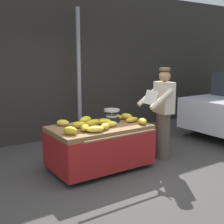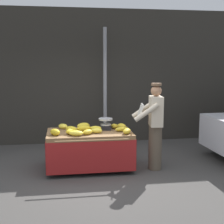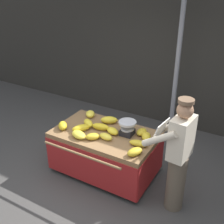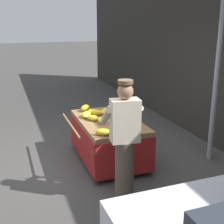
{
  "view_description": "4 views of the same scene",
  "coord_description": "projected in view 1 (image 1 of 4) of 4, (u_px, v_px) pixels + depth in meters",
  "views": [
    {
      "loc": [
        -2.66,
        -3.66,
        1.96
      ],
      "look_at": [
        0.07,
        0.44,
        1.0
      ],
      "focal_mm": 47.92,
      "sensor_mm": 36.0,
      "label": 1
    },
    {
      "loc": [
        -0.59,
        -5.58,
        2.1
      ],
      "look_at": [
        0.34,
        0.48,
        1.15
      ],
      "focal_mm": 51.25,
      "sensor_mm": 36.0,
      "label": 2
    },
    {
      "loc": [
        1.95,
        -2.74,
        3.08
      ],
      "look_at": [
        0.01,
        0.61,
        1.14
      ],
      "focal_mm": 45.05,
      "sensor_mm": 36.0,
      "label": 3
    },
    {
      "loc": [
        4.83,
        -1.1,
        2.46
      ],
      "look_at": [
        0.01,
        0.6,
        0.93
      ],
      "focal_mm": 50.24,
      "sensor_mm": 36.0,
      "label": 4
    }
  ],
  "objects": [
    {
      "name": "ground_plane",
      "position": [
        123.0,
        178.0,
        4.81
      ],
      "size": [
        60.0,
        60.0,
        0.0
      ],
      "primitive_type": "plane",
      "color": "#423F3D"
    },
    {
      "name": "weighing_scale",
      "position": [
        112.0,
        116.0,
        5.34
      ],
      "size": [
        0.28,
        0.28,
        0.23
      ],
      "color": "black",
      "rests_on": "banana_cart"
    },
    {
      "name": "back_wall",
      "position": [
        50.0,
        64.0,
        6.83
      ],
      "size": [
        16.0,
        0.24,
        3.48
      ],
      "primitive_type": "cube",
      "color": "#2D2B26",
      "rests_on": "ground"
    },
    {
      "name": "street_pole",
      "position": [
        79.0,
        76.0,
        6.68
      ],
      "size": [
        0.09,
        0.09,
        2.96
      ],
      "primitive_type": "cylinder",
      "color": "gray",
      "rests_on": "ground"
    },
    {
      "name": "banana_bunch_10",
      "position": [
        105.0,
        126.0,
        4.82
      ],
      "size": [
        0.26,
        0.25,
        0.1
      ],
      "primitive_type": "ellipsoid",
      "rotation": [
        0.0,
        0.0,
        2.31
      ],
      "color": "gold",
      "rests_on": "banana_cart"
    },
    {
      "name": "banana_bunch_3",
      "position": [
        117.0,
        117.0,
        5.56
      ],
      "size": [
        0.16,
        0.22,
        0.09
      ],
      "primitive_type": "ellipsoid",
      "rotation": [
        0.0,
        0.0,
        3.08
      ],
      "color": "gold",
      "rests_on": "banana_cart"
    },
    {
      "name": "banana_bunch_6",
      "position": [
        132.0,
        120.0,
        5.35
      ],
      "size": [
        0.3,
        0.16,
        0.09
      ],
      "primitive_type": "ellipsoid",
      "rotation": [
        0.0,
        0.0,
        1.72
      ],
      "color": "gold",
      "rests_on": "banana_cart"
    },
    {
      "name": "banana_bunch_5",
      "position": [
        93.0,
        123.0,
        5.05
      ],
      "size": [
        0.31,
        0.17,
        0.11
      ],
      "primitive_type": "ellipsoid",
      "rotation": [
        0.0,
        0.0,
        1.77
      ],
      "color": "gold",
      "rests_on": "banana_cart"
    },
    {
      "name": "banana_bunch_11",
      "position": [
        143.0,
        121.0,
        5.18
      ],
      "size": [
        0.23,
        0.28,
        0.11
      ],
      "primitive_type": "ellipsoid",
      "rotation": [
        0.0,
        0.0,
        2.68
      ],
      "color": "gold",
      "rests_on": "banana_cart"
    },
    {
      "name": "vendor_person",
      "position": [
        163.0,
        113.0,
        5.58
      ],
      "size": [
        0.61,
        0.56,
        1.71
      ],
      "color": "brown",
      "rests_on": "ground"
    },
    {
      "name": "banana_bunch_4",
      "position": [
        85.0,
        120.0,
        5.26
      ],
      "size": [
        0.32,
        0.26,
        0.12
      ],
      "primitive_type": "ellipsoid",
      "rotation": [
        0.0,
        0.0,
        2.04
      ],
      "color": "yellow",
      "rests_on": "banana_cart"
    },
    {
      "name": "banana_bunch_1",
      "position": [
        70.0,
        131.0,
        4.51
      ],
      "size": [
        0.25,
        0.26,
        0.12
      ],
      "primitive_type": "ellipsoid",
      "rotation": [
        0.0,
        0.0,
        0.67
      ],
      "color": "gold",
      "rests_on": "banana_cart"
    },
    {
      "name": "banana_bunch_13",
      "position": [
        79.0,
        125.0,
        4.92
      ],
      "size": [
        0.28,
        0.25,
        0.11
      ],
      "primitive_type": "ellipsoid",
      "rotation": [
        0.0,
        0.0,
        0.94
      ],
      "color": "yellow",
      "rests_on": "banana_cart"
    },
    {
      "name": "banana_cart",
      "position": [
        99.0,
        138.0,
        5.12
      ],
      "size": [
        1.67,
        1.2,
        0.76
      ],
      "color": "olive",
      "rests_on": "ground"
    },
    {
      "name": "banana_bunch_0",
      "position": [
        63.0,
        123.0,
        5.07
      ],
      "size": [
        0.26,
        0.27,
        0.1
      ],
      "primitive_type": "ellipsoid",
      "rotation": [
        0.0,
        0.0,
        0.63
      ],
      "color": "yellow",
      "rests_on": "banana_cart"
    },
    {
      "name": "banana_bunch_12",
      "position": [
        85.0,
        127.0,
        4.75
      ],
      "size": [
        0.28,
        0.32,
        0.11
      ],
      "primitive_type": "ellipsoid",
      "rotation": [
        0.0,
        0.0,
        2.51
      ],
      "color": "gold",
      "rests_on": "banana_cart"
    },
    {
      "name": "banana_bunch_9",
      "position": [
        111.0,
        124.0,
        5.0
      ],
      "size": [
        0.24,
        0.15,
        0.1
      ],
      "primitive_type": "ellipsoid",
      "rotation": [
        0.0,
        0.0,
        1.45
      ],
      "color": "yellow",
      "rests_on": "banana_cart"
    },
    {
      "name": "banana_bunch_2",
      "position": [
        95.0,
        129.0,
        4.65
      ],
      "size": [
        0.31,
        0.24,
        0.1
      ],
      "primitive_type": "ellipsoid",
      "rotation": [
        0.0,
        0.0,
        1.27
      ],
      "color": "yellow",
      "rests_on": "banana_cart"
    },
    {
      "name": "banana_bunch_7",
      "position": [
        127.0,
        117.0,
        5.53
      ],
      "size": [
        0.23,
        0.27,
        0.12
      ],
      "primitive_type": "ellipsoid",
      "rotation": [
        0.0,
        0.0,
        0.49
      ],
      "color": "gold",
      "rests_on": "banana_cart"
    },
    {
      "name": "banana_bunch_8",
      "position": [
        105.0,
        122.0,
        5.16
      ],
      "size": [
        0.26,
        0.21,
        0.1
      ],
      "primitive_type": "ellipsoid",
      "rotation": [
        0.0,
        0.0,
        1.21
      ],
      "color": "yellow",
      "rests_on": "banana_cart"
    }
  ]
}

